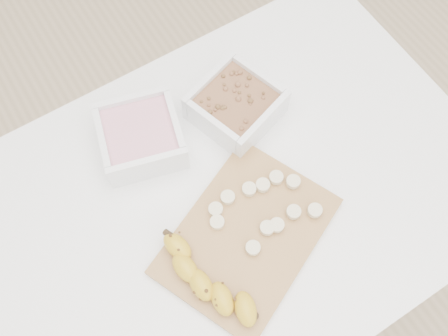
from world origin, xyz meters
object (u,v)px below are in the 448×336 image
bowl_granola (236,105)px  cutting_board (247,236)px  table (232,209)px  bowl_yogurt (141,136)px  banana (210,282)px

bowl_granola → cutting_board: bearing=-118.1°
table → bowl_yogurt: size_ratio=5.31×
cutting_board → banana: size_ratio=1.51×
cutting_board → banana: (-0.10, -0.04, 0.03)m
cutting_board → banana: 0.11m
banana → table: bearing=40.9°
bowl_yogurt → banana: size_ratio=0.90×
bowl_yogurt → banana: bowl_yogurt is taller
bowl_yogurt → cutting_board: (0.07, -0.27, -0.03)m
table → cutting_board: (-0.02, -0.09, 0.10)m
table → banana: 0.22m
table → bowl_yogurt: 0.24m
bowl_granola → banana: (-0.23, -0.27, -0.00)m
bowl_granola → table: bearing=-124.7°
table → bowl_granola: bowl_granola is taller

